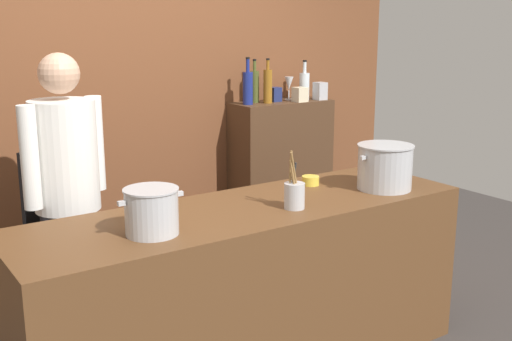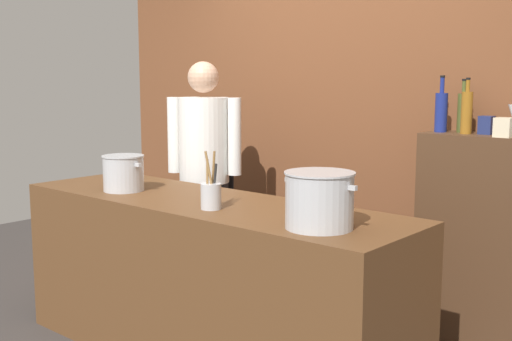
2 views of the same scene
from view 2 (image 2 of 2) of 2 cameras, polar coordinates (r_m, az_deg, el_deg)
name	(u,v)px [view 2 (image 2 of 2)]	position (r m, az deg, el deg)	size (l,w,h in m)	color
brick_back_panel	(350,85)	(4.49, 8.34, 7.53)	(4.40, 0.10, 3.00)	brown
prep_counter	(207,281)	(3.57, -4.39, -9.77)	(2.39, 0.70, 0.90)	brown
bar_cabinet	(487,242)	(3.93, 19.87, -6.01)	(0.76, 0.32, 1.24)	#472D1C
chef	(204,164)	(4.41, -4.61, 0.59)	(0.49, 0.40, 1.66)	black
stockpot_large	(319,200)	(2.81, 5.67, -2.63)	(0.37, 0.31, 0.25)	#B7BABF
stockpot_small	(123,173)	(3.79, -11.72, -0.22)	(0.31, 0.24, 0.21)	#B7BABF
utensil_crock	(211,195)	(3.21, -4.03, -2.18)	(0.10, 0.10, 0.29)	#B7BABF
butter_jar	(306,204)	(3.23, 4.44, -2.97)	(0.10, 0.10, 0.05)	yellow
wine_bottle_cobalt	(441,111)	(3.92, 16.16, 5.11)	(0.07, 0.07, 0.33)	navy
wine_bottle_olive	(463,112)	(3.94, 17.95, 5.01)	(0.07, 0.07, 0.31)	#475123
wine_bottle_amber	(467,112)	(3.84, 18.25, 5.00)	(0.06, 0.06, 0.32)	#8C5919
spice_tin_cream	(504,127)	(3.70, 21.21, 3.59)	(0.09, 0.09, 0.11)	beige
spice_tin_navy	(486,125)	(3.85, 19.83, 3.82)	(0.07, 0.07, 0.10)	navy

